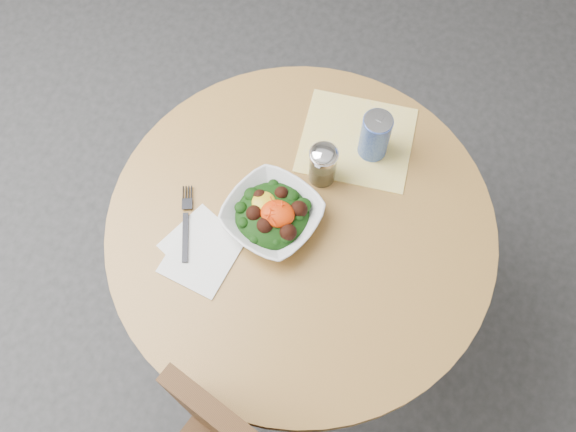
% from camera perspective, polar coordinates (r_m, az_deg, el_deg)
% --- Properties ---
extents(ground, '(6.00, 6.00, 0.00)m').
position_cam_1_polar(ground, '(2.18, 0.80, -8.80)').
color(ground, '#2C2C2E').
rests_on(ground, ground).
extents(table, '(0.90, 0.90, 0.75)m').
position_cam_1_polar(table, '(1.65, 1.05, -3.59)').
color(table, black).
rests_on(table, ground).
extents(cloth_napkin, '(0.28, 0.26, 0.00)m').
position_cam_1_polar(cloth_napkin, '(1.58, 6.13, 6.74)').
color(cloth_napkin, yellow).
rests_on(cloth_napkin, table).
extents(paper_napkins, '(0.19, 0.21, 0.00)m').
position_cam_1_polar(paper_napkins, '(1.46, -7.78, -3.13)').
color(paper_napkins, white).
rests_on(paper_napkins, table).
extents(salad_bowl, '(0.27, 0.27, 0.08)m').
position_cam_1_polar(salad_bowl, '(1.45, -1.40, 0.10)').
color(salad_bowl, silver).
rests_on(salad_bowl, table).
extents(fork, '(0.08, 0.19, 0.00)m').
position_cam_1_polar(fork, '(1.49, -9.04, -0.40)').
color(fork, black).
rests_on(fork, table).
extents(spice_shaker, '(0.07, 0.07, 0.12)m').
position_cam_1_polar(spice_shaker, '(1.48, 3.12, 4.59)').
color(spice_shaker, silver).
rests_on(spice_shaker, table).
extents(beverage_can, '(0.07, 0.07, 0.14)m').
position_cam_1_polar(beverage_can, '(1.52, 7.74, 7.07)').
color(beverage_can, navy).
rests_on(beverage_can, table).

